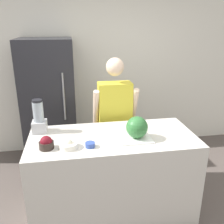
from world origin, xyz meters
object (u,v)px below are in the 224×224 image
person (115,122)px  bowl_cherries (46,143)px  blender (39,119)px  refrigerator (50,103)px  bowl_cream (68,145)px  bowl_small_blue (90,145)px  watermelon (137,127)px

person → bowl_cherries: person is taller
person → blender: size_ratio=4.66×
refrigerator → bowl_cherries: (0.07, -1.49, 0.08)m
person → bowl_cream: (-0.58, -0.79, 0.12)m
bowl_cream → refrigerator: bearing=100.2°
bowl_cherries → blender: blender is taller
person → bowl_cherries: bearing=-135.1°
refrigerator → bowl_cream: (0.27, -1.51, 0.05)m
bowl_small_blue → blender: 0.67m
bowl_small_blue → blender: (-0.50, 0.44, 0.13)m
bowl_cherries → blender: (-0.10, 0.40, 0.10)m
watermelon → bowl_cherries: size_ratio=1.60×
bowl_cherries → bowl_cream: bowl_cherries is taller
person → bowl_cherries: 1.11m
refrigerator → bowl_small_blue: bearing=-72.8°
bowl_cherries → bowl_cream: size_ratio=0.77×
refrigerator → blender: (-0.03, -1.09, 0.17)m
refrigerator → person: refrigerator is taller
person → bowl_small_blue: (-0.38, -0.81, 0.12)m
person → refrigerator: bearing=139.8°
bowl_cherries → blender: 0.42m
bowl_cream → bowl_small_blue: 0.20m
watermelon → refrigerator: bearing=123.6°
watermelon → bowl_cherries: (-0.87, -0.07, -0.07)m
watermelon → bowl_small_blue: bearing=-167.8°
refrigerator → bowl_cherries: refrigerator is taller
refrigerator → blender: 1.11m
bowl_small_blue → blender: blender is taller
person → watermelon: size_ratio=7.62×
person → bowl_cream: person is taller
blender → watermelon: bearing=-19.0°
refrigerator → blender: refrigerator is taller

